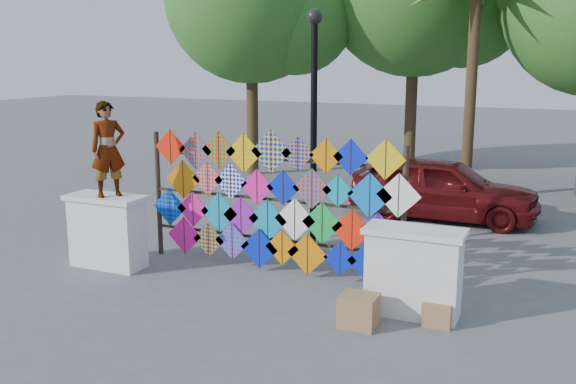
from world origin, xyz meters
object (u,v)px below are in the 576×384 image
object	(u,v)px
kite_rack	(273,203)
sedan	(444,188)
lamppost	(314,110)
vendor_woman	(108,149)

from	to	relation	value
kite_rack	sedan	size ratio (longest dim) A/B	1.19
kite_rack	lamppost	size ratio (longest dim) A/B	1.12
vendor_woman	lamppost	world-z (taller)	lamppost
sedan	lamppost	world-z (taller)	lamppost
kite_rack	vendor_woman	xyz separation A→B (m)	(-2.66, -0.92, 0.88)
vendor_woman	sedan	xyz separation A→B (m)	(4.65, 5.80, -1.38)
sedan	lamppost	distance (m)	4.47
vendor_woman	sedan	size ratio (longest dim) A/B	0.39
vendor_woman	lamppost	distance (m)	3.67
sedan	lamppost	xyz separation A→B (m)	(-1.77, -3.60, 1.98)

